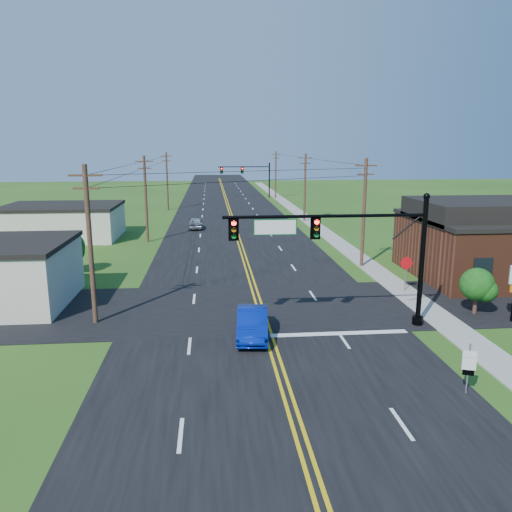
{
  "coord_description": "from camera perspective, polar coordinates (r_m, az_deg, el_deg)",
  "views": [
    {
      "loc": [
        -2.8,
        -17.89,
        9.95
      ],
      "look_at": [
        -0.24,
        10.0,
        3.76
      ],
      "focal_mm": 35.0,
      "sensor_mm": 36.0,
      "label": 1
    }
  ],
  "objects": [
    {
      "name": "utility_pole_left_b",
      "position": [
        53.57,
        -12.49,
        6.57
      ],
      "size": [
        1.8,
        0.28,
        9.0
      ],
      "color": "#3C261B",
      "rests_on": "ground"
    },
    {
      "name": "utility_pole_right_b",
      "position": [
        67.29,
        5.62,
        7.95
      ],
      "size": [
        1.8,
        0.28,
        9.0
      ],
      "color": "#3C261B",
      "rests_on": "ground"
    },
    {
      "name": "signal_mast_main",
      "position": [
        27.36,
        9.98,
        1.32
      ],
      "size": [
        11.3,
        0.6,
        7.48
      ],
      "color": "black",
      "rests_on": "ground"
    },
    {
      "name": "sidewalk",
      "position": [
        60.22,
        7.6,
        2.88
      ],
      "size": [
        2.0,
        160.0,
        0.08
      ],
      "primitive_type": "cube",
      "color": "gray",
      "rests_on": "ground"
    },
    {
      "name": "cream_bldg_far",
      "position": [
        58.75,
        -21.24,
        3.7
      ],
      "size": [
        12.2,
        9.2,
        3.7
      ],
      "color": "beige",
      "rests_on": "ground"
    },
    {
      "name": "signal_mast_far",
      "position": [
        98.31,
        -1.03,
        9.31
      ],
      "size": [
        10.98,
        0.6,
        7.48
      ],
      "color": "black",
      "rests_on": "ground"
    },
    {
      "name": "stop_sign",
      "position": [
        36.0,
        16.8,
        -1.16
      ],
      "size": [
        0.89,
        0.11,
        2.5
      ],
      "rotation": [
        0.0,
        0.0,
        -0.03
      ],
      "color": "slate",
      "rests_on": "ground"
    },
    {
      "name": "brick_building",
      "position": [
        43.19,
        26.73,
        0.99
      ],
      "size": [
        14.2,
        11.2,
        4.7
      ],
      "color": "brown",
      "rests_on": "ground"
    },
    {
      "name": "road_cross",
      "position": [
        31.62,
        0.1,
        -5.83
      ],
      "size": [
        70.0,
        10.0,
        0.04
      ],
      "primitive_type": "cube",
      "color": "black",
      "rests_on": "ground"
    },
    {
      "name": "route_sign",
      "position": [
        22.37,
        23.15,
        -11.39
      ],
      "size": [
        0.53,
        0.21,
        2.2
      ],
      "rotation": [
        0.0,
        0.0,
        -0.33
      ],
      "color": "slate",
      "rests_on": "ground"
    },
    {
      "name": "ground",
      "position": [
        20.66,
        3.33,
        -16.34
      ],
      "size": [
        260.0,
        260.0,
        0.0
      ],
      "primitive_type": "plane",
      "color": "#234B15",
      "rests_on": "ground"
    },
    {
      "name": "utility_pole_left_c",
      "position": [
        80.34,
        -10.13,
        8.54
      ],
      "size": [
        1.8,
        0.28,
        9.0
      ],
      "color": "#3C261B",
      "rests_on": "ground"
    },
    {
      "name": "tree_right_back",
      "position": [
        48.31,
        17.75,
        3.12
      ],
      "size": [
        3.0,
        3.0,
        4.1
      ],
      "color": "#3C261B",
      "rests_on": "ground"
    },
    {
      "name": "shrub_corner",
      "position": [
        32.64,
        23.94,
        -3.0
      ],
      "size": [
        2.0,
        2.0,
        2.86
      ],
      "color": "#3C261B",
      "rests_on": "ground"
    },
    {
      "name": "blue_car",
      "position": [
        26.62,
        -0.42,
        -7.75
      ],
      "size": [
        1.97,
        4.67,
        1.5
      ],
      "primitive_type": "imported",
      "rotation": [
        0.0,
        0.0,
        -0.09
      ],
      "color": "#071E98",
      "rests_on": "ground"
    },
    {
      "name": "road_main",
      "position": [
        68.67,
        -2.86,
        4.14
      ],
      "size": [
        16.0,
        220.0,
        0.04
      ],
      "primitive_type": "cube",
      "color": "black",
      "rests_on": "ground"
    },
    {
      "name": "utility_pole_left_a",
      "position": [
        29.16,
        -18.45,
        1.49
      ],
      "size": [
        1.8,
        0.28,
        9.0
      ],
      "color": "#3C261B",
      "rests_on": "ground"
    },
    {
      "name": "utility_pole_right_c",
      "position": [
        96.86,
        2.27,
        9.36
      ],
      "size": [
        1.8,
        0.28,
        9.0
      ],
      "color": "#3C261B",
      "rests_on": "ground"
    },
    {
      "name": "distant_car",
      "position": [
        61.6,
        -6.93,
        3.73
      ],
      "size": [
        1.88,
        4.16,
        1.39
      ],
      "primitive_type": "imported",
      "rotation": [
        0.0,
        0.0,
        3.2
      ],
      "color": "#A5A6AA",
      "rests_on": "ground"
    },
    {
      "name": "tree_left",
      "position": [
        42.16,
        -20.55,
        1.02
      ],
      "size": [
        2.4,
        2.4,
        3.37
      ],
      "color": "#3C261B",
      "rests_on": "ground"
    },
    {
      "name": "utility_pole_right_a",
      "position": [
        42.16,
        12.24,
        5.06
      ],
      "size": [
        1.8,
        0.28,
        9.0
      ],
      "color": "#3C261B",
      "rests_on": "ground"
    }
  ]
}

